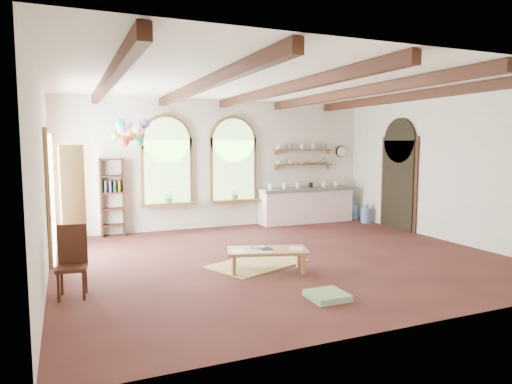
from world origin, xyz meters
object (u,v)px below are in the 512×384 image
side_chair (73,277)px  balloon_cluster (130,133)px  kitchen_counter (306,205)px  coffee_table (267,252)px

side_chair → balloon_cluster: bearing=67.9°
kitchen_counter → balloon_cluster: size_ratio=2.35×
kitchen_counter → coffee_table: bearing=-126.6°
side_chair → coffee_table: bearing=1.8°
side_chair → balloon_cluster: balloon_cluster is taller
kitchen_counter → side_chair: size_ratio=2.68×
side_chair → kitchen_counter: bearing=34.2°
coffee_table → balloon_cluster: (-1.77, 2.98, 2.02)m
kitchen_counter → side_chair: bearing=-145.8°
kitchen_counter → coffee_table: 4.92m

